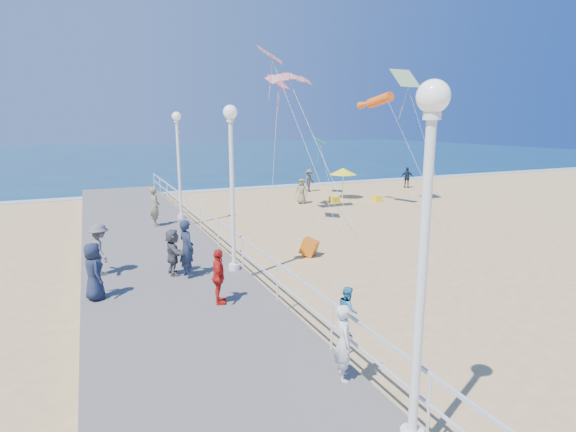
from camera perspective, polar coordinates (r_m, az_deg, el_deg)
name	(u,v)px	position (r m, az deg, el deg)	size (l,w,h in m)	color
ground	(369,261)	(17.47, 10.27, -5.69)	(160.00, 160.00, 0.00)	#D9B472
ocean	(149,155)	(79.45, -17.27, 7.45)	(160.00, 90.00, 0.05)	#0D344F
surf_line	(222,190)	(35.88, -8.44, 3.34)	(160.00, 1.20, 0.04)	white
boardwalk	(169,285)	(14.72, -14.93, -8.41)	(5.00, 44.00, 0.40)	slate
railing	(242,244)	(14.94, -5.83, -3.54)	(0.05, 42.00, 0.55)	white
lamp_post_near	(424,234)	(6.46, 16.94, -2.23)	(0.44, 0.44, 5.32)	white
lamp_post_mid	(232,171)	(14.41, -7.16, 5.63)	(0.44, 0.44, 5.32)	white
lamp_post_far	(178,154)	(23.14, -13.76, 7.64)	(0.44, 0.44, 5.32)	white
woman_holding_toddler	(344,342)	(8.78, 7.13, -15.62)	(0.54, 0.36, 1.49)	silver
toddler_held	(348,310)	(8.72, 7.57, -11.72)	(0.44, 0.35, 0.92)	#328ABE
spectator_0	(187,248)	(14.43, -12.74, -4.04)	(0.67, 0.44, 1.84)	#1B263D
spectator_2	(100,249)	(15.47, -22.77, -3.94)	(1.08, 0.62, 1.67)	#5A5B60
spectator_3	(219,277)	(12.19, -8.81, -7.63)	(0.89, 0.37, 1.51)	red
spectator_4	(94,271)	(13.43, -23.45, -6.46)	(0.78, 0.51, 1.60)	#1B233C
spectator_5	(173,252)	(14.78, -14.42, -4.44)	(1.38, 0.44, 1.49)	#58575C
spectator_6	(155,206)	(22.00, -16.52, 1.17)	(0.67, 0.44, 1.85)	#7C7055
beach_walker_a	(309,180)	(34.54, 2.74, 4.55)	(1.13, 0.65, 1.76)	#515156
beach_walker_b	(407,178)	(37.81, 14.89, 4.74)	(0.99, 0.41, 1.68)	#161F32
beach_walker_c	(301,191)	(29.29, 1.72, 3.17)	(0.80, 0.52, 1.65)	#7E7D57
box_kite	(309,249)	(17.78, 2.72, -4.18)	(0.55, 0.55, 0.60)	red
beach_umbrella	(343,171)	(31.34, 7.01, 5.65)	(1.90, 1.90, 2.14)	white
beach_chair_left	(334,200)	(29.95, 5.90, 2.09)	(0.55, 0.55, 0.40)	yellow
beach_chair_right	(377,199)	(30.72, 11.24, 2.17)	(0.55, 0.55, 0.40)	yellow
kite_parafoil	(290,76)	(24.90, 0.24, 17.35)	(2.56, 0.90, 0.30)	red
kite_windsock	(380,100)	(27.58, 11.60, 14.22)	(0.56, 0.56, 2.81)	#F75914
kite_diamond_pink	(279,82)	(25.89, -1.19, 16.67)	(1.12, 1.12, 0.02)	#FF5D7B
kite_diamond_multi	(405,78)	(29.00, 14.65, 16.59)	(1.56, 1.56, 0.02)	#19B0D4
kite_diamond_green	(319,140)	(32.77, 3.92, 9.63)	(1.10, 1.10, 0.02)	green
kite_diamond_redwhite	(270,55)	(21.40, -2.27, 19.72)	(1.24, 1.24, 0.02)	red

